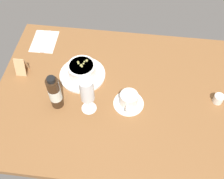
{
  "coord_description": "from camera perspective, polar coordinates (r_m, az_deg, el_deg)",
  "views": [
    {
      "loc": [
        -8.15,
        72.85,
        102.81
      ],
      "look_at": [
        0.72,
        1.98,
        5.5
      ],
      "focal_mm": 43.74,
      "sensor_mm": 36.0,
      "label": 1
    }
  ],
  "objects": [
    {
      "name": "ground_plane",
      "position": [
        1.27,
        0.43,
        -1.18
      ],
      "size": [
        110.0,
        84.0,
        3.0
      ],
      "primitive_type": "cube",
      "color": "brown"
    },
    {
      "name": "sauce_bottle_brown",
      "position": [
        1.18,
        -11.87,
        -0.7
      ],
      "size": [
        5.47,
        5.47,
        18.64
      ],
      "color": "#382314",
      "rests_on": "ground_plane"
    },
    {
      "name": "menu_card",
      "position": [
        1.38,
        -18.52,
        4.75
      ],
      "size": [
        5.14,
        5.48,
        9.19
      ],
      "color": "tan",
      "rests_on": "ground_plane"
    },
    {
      "name": "wine_glass",
      "position": [
        1.11,
        -5.25,
        -0.38
      ],
      "size": [
        6.71,
        6.71,
        19.65
      ],
      "color": "white",
      "rests_on": "ground_plane"
    },
    {
      "name": "creamer_jug",
      "position": [
        1.31,
        21.39,
        -1.84
      ],
      "size": [
        4.71,
        5.08,
        4.74
      ],
      "color": "white",
      "rests_on": "ground_plane"
    },
    {
      "name": "porridge_bowl",
      "position": [
        1.31,
        -6.29,
        3.9
      ],
      "size": [
        22.1,
        22.1,
        8.31
      ],
      "color": "white",
      "rests_on": "ground_plane"
    },
    {
      "name": "cutlery_setting",
      "position": [
        1.53,
        -14.04,
        9.67
      ],
      "size": [
        13.15,
        17.19,
        0.9
      ],
      "color": "white",
      "rests_on": "ground_plane"
    },
    {
      "name": "coffee_cup",
      "position": [
        1.21,
        3.53,
        -2.19
      ],
      "size": [
        13.7,
        13.7,
        6.85
      ],
      "color": "white",
      "rests_on": "ground_plane"
    }
  ]
}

